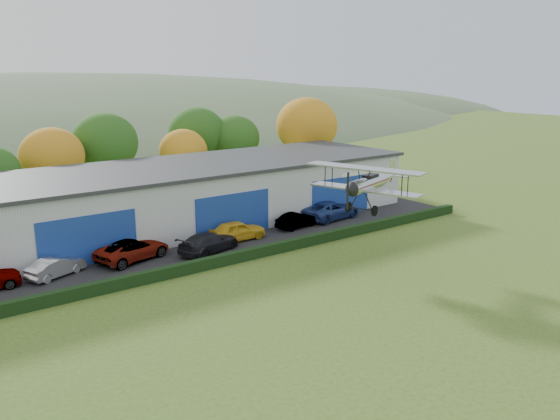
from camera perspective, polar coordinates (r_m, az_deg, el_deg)
ground at (r=29.42m, az=10.82°, el=-13.90°), size 300.00×300.00×0.00m
apron at (r=46.42m, az=-6.03°, el=-3.23°), size 48.00×9.00×0.05m
hedge at (r=42.44m, az=-2.68°, el=-4.27°), size 46.00×0.60×0.80m
hangar at (r=52.60m, az=-8.16°, el=1.70°), size 40.60×12.60×5.30m
tree_belt at (r=61.86m, az=-17.37°, el=5.79°), size 75.70×13.22×10.12m
car_1 at (r=41.41m, az=-21.21°, el=-5.24°), size 4.25×2.85×1.32m
car_2 at (r=43.17m, az=-14.31°, el=-3.79°), size 6.08×4.03×1.55m
car_3 at (r=43.94m, az=-7.04°, el=-3.17°), size 5.62×3.52×1.52m
car_4 at (r=46.71m, az=-4.24°, el=-2.02°), size 4.75×1.98×1.61m
car_5 at (r=50.27m, az=1.69°, el=-1.00°), size 4.20×1.89×1.34m
car_6 at (r=53.42m, az=5.05°, el=0.01°), size 6.23×3.42×1.65m
biplane at (r=41.65m, az=8.94°, el=2.82°), size 7.68×8.67×3.25m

